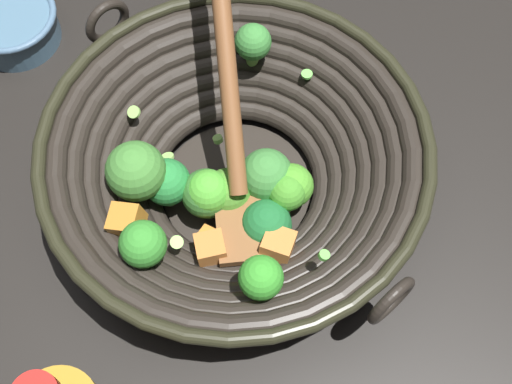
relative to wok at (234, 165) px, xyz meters
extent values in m
plane|color=black|center=(0.00, 0.00, -0.06)|extent=(4.00, 4.00, 0.00)
cylinder|color=black|center=(0.00, 0.00, -0.06)|extent=(0.16, 0.16, 0.01)
torus|color=black|center=(0.00, 0.00, -0.04)|extent=(0.21, 0.21, 0.02)
torus|color=black|center=(0.00, 0.00, -0.03)|extent=(0.24, 0.24, 0.02)
torus|color=black|center=(0.00, 0.00, -0.02)|extent=(0.26, 0.26, 0.02)
torus|color=black|center=(0.00, 0.00, -0.01)|extent=(0.29, 0.29, 0.02)
torus|color=black|center=(0.00, 0.00, 0.00)|extent=(0.32, 0.32, 0.02)
torus|color=black|center=(0.00, 0.00, 0.01)|extent=(0.34, 0.34, 0.02)
torus|color=black|center=(0.00, 0.00, 0.02)|extent=(0.37, 0.37, 0.02)
torus|color=black|center=(0.00, 0.00, 0.03)|extent=(0.39, 0.39, 0.01)
torus|color=black|center=(0.18, 0.10, 0.03)|extent=(0.04, 0.05, 0.05)
torus|color=black|center=(-0.17, -0.11, 0.03)|extent=(0.04, 0.05, 0.05)
cylinder|color=#5E9B3C|center=(-0.04, -0.05, -0.03)|extent=(0.02, 0.02, 0.02)
sphere|color=#45932B|center=(-0.04, -0.05, -0.01)|extent=(0.04, 0.04, 0.04)
cylinder|color=#87AC57|center=(-0.08, 0.10, 0.00)|extent=(0.02, 0.02, 0.02)
sphere|color=#368D2F|center=(-0.08, 0.10, 0.03)|extent=(0.04, 0.04, 0.04)
cylinder|color=#659642|center=(-0.03, -0.05, -0.04)|extent=(0.03, 0.02, 0.02)
sphere|color=#4E9F2C|center=(-0.03, -0.05, -0.01)|extent=(0.05, 0.05, 0.05)
cylinder|color=#5B9C43|center=(-0.06, -0.02, -0.05)|extent=(0.03, 0.03, 0.01)
sphere|color=#1D6630|center=(-0.06, -0.02, -0.02)|extent=(0.05, 0.05, 0.05)
cylinder|color=#64A545|center=(-0.02, 0.01, -0.04)|extent=(0.02, 0.02, 0.01)
sphere|color=#48852A|center=(-0.02, 0.01, -0.02)|extent=(0.05, 0.05, 0.05)
cylinder|color=#72BD4A|center=(0.00, 0.10, -0.02)|extent=(0.02, 0.02, 0.02)
sphere|color=#428335|center=(0.00, 0.10, 0.02)|extent=(0.06, 0.06, 0.06)
cylinder|color=#589645|center=(-0.02, 0.03, -0.03)|extent=(0.03, 0.03, 0.02)
sphere|color=green|center=(-0.02, 0.03, -0.01)|extent=(0.04, 0.04, 0.04)
cylinder|color=#7FB751|center=(-0.01, -0.03, -0.04)|extent=(0.02, 0.02, 0.01)
sphere|color=#4A952E|center=(-0.01, -0.03, -0.02)|extent=(0.04, 0.04, 0.04)
cylinder|color=#559F3A|center=(-0.13, 0.00, 0.01)|extent=(0.02, 0.02, 0.02)
sphere|color=green|center=(-0.13, 0.00, 0.04)|extent=(0.04, 0.04, 0.04)
cylinder|color=#669349|center=(-0.01, -0.03, -0.04)|extent=(0.03, 0.03, 0.02)
sphere|color=#3C8139|center=(-0.01, -0.03, -0.01)|extent=(0.05, 0.05, 0.05)
cylinder|color=#88BA53|center=(-0.02, 0.03, -0.04)|extent=(0.03, 0.03, 0.02)
sphere|color=#35712D|center=(-0.02, 0.03, -0.01)|extent=(0.05, 0.05, 0.05)
cylinder|color=#588E4A|center=(0.00, 0.07, -0.04)|extent=(0.02, 0.03, 0.02)
sphere|color=#267F38|center=(0.00, 0.07, -0.01)|extent=(0.05, 0.05, 0.05)
cylinder|color=#74AC4E|center=(0.12, -0.04, 0.00)|extent=(0.02, 0.02, 0.02)
sphere|color=#3C873A|center=(0.12, -0.04, 0.03)|extent=(0.04, 0.04, 0.04)
cube|color=#C67434|center=(-0.08, 0.04, -0.02)|extent=(0.03, 0.03, 0.03)
cube|color=#C07729|center=(-0.05, 0.11, 0.01)|extent=(0.04, 0.04, 0.03)
cube|color=#CA7B39|center=(-0.09, -0.03, -0.01)|extent=(0.04, 0.04, 0.03)
cube|color=orange|center=(-0.06, 0.04, -0.03)|extent=(0.03, 0.03, 0.03)
cylinder|color=#99D166|center=(-0.05, 0.01, -0.04)|extent=(0.02, 0.02, 0.00)
cylinder|color=#99D166|center=(0.04, 0.07, -0.03)|extent=(0.02, 0.02, 0.01)
cylinder|color=#6BC651|center=(0.09, -0.09, 0.01)|extent=(0.02, 0.02, 0.00)
cylinder|color=#99D166|center=(0.07, 0.09, 0.01)|extent=(0.02, 0.02, 0.01)
cylinder|color=#99D166|center=(-0.05, -0.02, -0.01)|extent=(0.02, 0.02, 0.01)
cylinder|color=#99D166|center=(0.04, 0.01, -0.02)|extent=(0.02, 0.01, 0.01)
cylinder|color=#6BC651|center=(-0.12, -0.06, 0.04)|extent=(0.01, 0.01, 0.01)
cylinder|color=#99D166|center=(-0.07, 0.07, 0.00)|extent=(0.02, 0.02, 0.01)
cylinder|color=#99D166|center=(-0.02, 0.02, -0.04)|extent=(0.01, 0.01, 0.01)
cylinder|color=#99D166|center=(-0.05, 0.00, -0.04)|extent=(0.02, 0.02, 0.01)
cube|color=brown|center=(-0.06, 0.00, -0.01)|extent=(0.07, 0.06, 0.01)
cylinder|color=brown|center=(0.08, -0.01, 0.08)|extent=(0.24, 0.04, 0.17)
cylinder|color=slate|center=(0.26, 0.22, -0.04)|extent=(0.10, 0.10, 0.04)
torus|color=slate|center=(0.26, 0.22, -0.02)|extent=(0.11, 0.11, 0.01)
cylinder|color=#6BC651|center=(0.25, 0.23, -0.04)|extent=(0.02, 0.02, 0.00)
cylinder|color=#56B247|center=(0.26, 0.23, -0.04)|extent=(0.01, 0.01, 0.01)
cylinder|color=#6BC651|center=(0.24, 0.22, -0.04)|extent=(0.02, 0.02, 0.01)
cylinder|color=#99D166|center=(0.27, 0.22, -0.04)|extent=(0.01, 0.01, 0.01)
camera|label=1|loc=(-0.33, 0.04, 0.60)|focal=48.36mm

